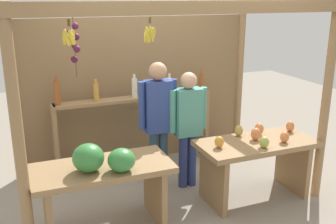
% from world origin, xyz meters
% --- Properties ---
extents(ground_plane, '(12.00, 12.00, 0.00)m').
position_xyz_m(ground_plane, '(0.00, 0.00, 0.00)').
color(ground_plane, gray).
rests_on(ground_plane, ground).
extents(market_stall, '(3.37, 1.92, 2.26)m').
position_xyz_m(market_stall, '(-0.01, 0.43, 1.31)').
color(market_stall, '#99754C').
rests_on(market_stall, ground).
extents(fruit_counter_left, '(1.36, 0.69, 0.98)m').
position_xyz_m(fruit_counter_left, '(-0.90, -0.71, 0.61)').
color(fruit_counter_left, '#99754C').
rests_on(fruit_counter_left, ground).
extents(fruit_counter_right, '(1.36, 0.64, 0.86)m').
position_xyz_m(fruit_counter_right, '(0.90, -0.68, 0.54)').
color(fruit_counter_right, '#99754C').
rests_on(fruit_counter_right, ground).
extents(bottle_shelf_unit, '(2.16, 0.22, 1.35)m').
position_xyz_m(bottle_shelf_unit, '(-0.16, 0.68, 0.79)').
color(bottle_shelf_unit, '#99754C').
rests_on(bottle_shelf_unit, ground).
extents(vendor_man, '(0.48, 0.21, 1.58)m').
position_xyz_m(vendor_man, '(-0.06, -0.02, 0.94)').
color(vendor_man, navy).
rests_on(vendor_man, ground).
extents(vendor_woman, '(0.48, 0.20, 1.45)m').
position_xyz_m(vendor_woman, '(0.29, -0.12, 0.86)').
color(vendor_woman, navy).
rests_on(vendor_woman, ground).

